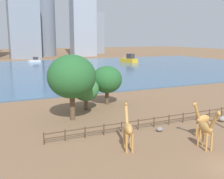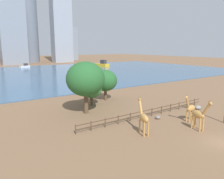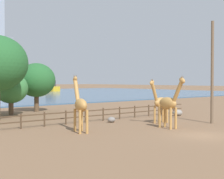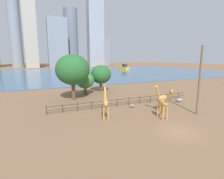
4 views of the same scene
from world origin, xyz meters
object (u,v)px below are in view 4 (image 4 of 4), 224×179
at_px(tree_center_broad, 101,75).
at_px(utility_pole, 199,81).
at_px(giraffe_tall, 162,98).
at_px(boulder_near_fence, 132,106).
at_px(tree_left_large, 85,80).
at_px(boat_tug, 124,68).
at_px(giraffe_companion, 105,103).
at_px(boat_sailboat, 63,68).
at_px(giraffe_young, 163,103).
at_px(tree_right_tall, 73,70).
at_px(boulder_by_pole, 179,100).

bearing_deg(tree_center_broad, utility_pole, -72.82).
height_order(giraffe_tall, utility_pole, utility_pole).
height_order(boulder_near_fence, tree_left_large, tree_left_large).
bearing_deg(boat_tug, tree_center_broad, 138.84).
bearing_deg(giraffe_companion, boat_sailboat, 13.60).
relative_size(tree_left_large, tree_center_broad, 0.78).
height_order(giraffe_young, boat_sailboat, giraffe_young).
bearing_deg(utility_pole, boulder_near_fence, 135.02).
relative_size(giraffe_companion, tree_right_tall, 0.53).
bearing_deg(tree_right_tall, boat_sailboat, 82.92).
distance_m(tree_center_broad, boat_sailboat, 85.03).
relative_size(tree_center_broad, boat_sailboat, 1.15).
bearing_deg(giraffe_tall, giraffe_young, 48.39).
relative_size(giraffe_young, utility_pole, 0.46).
bearing_deg(tree_right_tall, giraffe_young, -60.08).
height_order(giraffe_companion, boat_sailboat, giraffe_companion).
xyz_separation_m(boulder_near_fence, tree_left_large, (-4.31, 13.19, 2.88)).
bearing_deg(boulder_by_pole, giraffe_tall, -154.71).
bearing_deg(tree_left_large, tree_right_tall, -129.03).
height_order(tree_center_broad, tree_right_tall, tree_right_tall).
xyz_separation_m(giraffe_young, tree_center_broad, (-1.00, 21.37, 1.96)).
bearing_deg(tree_right_tall, tree_left_large, 50.97).
distance_m(giraffe_tall, tree_left_large, 18.27).
relative_size(giraffe_companion, tree_center_broad, 0.72).
distance_m(boulder_near_fence, boat_sailboat, 100.01).
distance_m(boulder_near_fence, tree_left_large, 14.17).
bearing_deg(utility_pole, boat_tug, 68.96).
bearing_deg(giraffe_companion, giraffe_tall, -73.16).
bearing_deg(boulder_near_fence, giraffe_companion, -152.27).
height_order(boulder_near_fence, boat_tug, boat_tug).
xyz_separation_m(giraffe_tall, boat_tug, (37.47, 84.72, -0.50)).
distance_m(giraffe_companion, boat_sailboat, 103.50).
xyz_separation_m(tree_left_large, tree_center_broad, (4.34, 1.85, 0.95)).
bearing_deg(boat_sailboat, tree_left_large, 70.26).
xyz_separation_m(giraffe_tall, giraffe_companion, (-9.10, 0.32, 0.17)).
bearing_deg(tree_left_large, giraffe_companion, -95.65).
xyz_separation_m(boulder_by_pole, tree_right_tall, (-17.56, 9.24, 5.45)).
relative_size(giraffe_tall, giraffe_young, 0.95).
bearing_deg(utility_pole, tree_left_large, 119.04).
bearing_deg(tree_left_large, boulder_near_fence, -71.92).
bearing_deg(boulder_near_fence, boulder_by_pole, -1.77).
relative_size(giraffe_tall, utility_pole, 0.44).
bearing_deg(tree_center_broad, boat_sailboat, 87.63).
distance_m(boulder_by_pole, boat_sailboat, 100.44).
bearing_deg(boat_sailboat, utility_pole, 77.17).
relative_size(utility_pole, tree_left_large, 1.95).
relative_size(giraffe_tall, tree_left_large, 0.86).
height_order(giraffe_tall, giraffe_companion, giraffe_companion).
xyz_separation_m(giraffe_young, boulder_near_fence, (-1.03, 6.33, -1.87)).
height_order(giraffe_tall, boat_sailboat, giraffe_tall).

